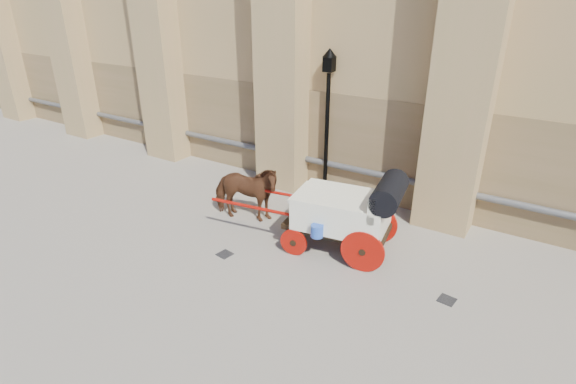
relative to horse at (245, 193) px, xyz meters
The scene contains 6 objects.
ground 1.43m from the horse, 63.63° to the right, with size 90.00×90.00×0.00m, color gray.
horse is the anchor object (origin of this frame).
carriage 2.97m from the horse, ahead, with size 4.67×1.87×1.99m.
street_lamp 3.24m from the horse, 71.16° to the left, with size 0.40×0.40×4.23m.
drain_grate_near 1.95m from the horse, 69.62° to the right, with size 0.32×0.32×0.01m, color black.
drain_grate_far 5.57m from the horse, ahead, with size 0.32×0.32×0.01m, color black.
Camera 1 is at (6.13, -7.40, 5.74)m, focal length 28.00 mm.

